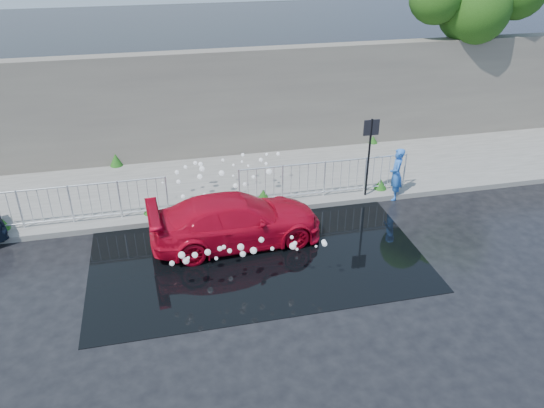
{
  "coord_description": "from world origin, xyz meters",
  "views": [
    {
      "loc": [
        -1.55,
        -9.78,
        7.35
      ],
      "look_at": [
        1.05,
        1.64,
        1.0
      ],
      "focal_mm": 35.0,
      "sensor_mm": 36.0,
      "label": 1
    }
  ],
  "objects": [
    {
      "name": "pavement",
      "position": [
        0.0,
        5.0,
        0.07
      ],
      "size": [
        30.0,
        4.0,
        0.15
      ],
      "primitive_type": "cube",
      "color": "#61615C",
      "rests_on": "ground"
    },
    {
      "name": "curb",
      "position": [
        0.0,
        3.0,
        0.08
      ],
      "size": [
        30.0,
        0.25,
        0.16
      ],
      "primitive_type": "cube",
      "color": "#61615C",
      "rests_on": "ground"
    },
    {
      "name": "sign_post",
      "position": [
        4.2,
        3.1,
        1.72
      ],
      "size": [
        0.45,
        0.06,
        2.5
      ],
      "color": "black",
      "rests_on": "ground"
    },
    {
      "name": "ground",
      "position": [
        0.0,
        0.0,
        0.0
      ],
      "size": [
        90.0,
        90.0,
        0.0
      ],
      "primitive_type": "plane",
      "color": "black",
      "rests_on": "ground"
    },
    {
      "name": "puddle",
      "position": [
        0.5,
        1.0,
        0.01
      ],
      "size": [
        8.0,
        5.0,
        0.01
      ],
      "primitive_type": "cube",
      "color": "black",
      "rests_on": "ground"
    },
    {
      "name": "tree",
      "position": [
        9.68,
        7.42,
        4.81
      ],
      "size": [
        4.96,
        2.5,
        6.26
      ],
      "color": "#332114",
      "rests_on": "ground"
    },
    {
      "name": "railing_right",
      "position": [
        3.0,
        3.35,
        0.74
      ],
      "size": [
        5.05,
        0.05,
        1.1
      ],
      "color": "silver",
      "rests_on": "pavement"
    },
    {
      "name": "person",
      "position": [
        5.07,
        3.0,
        0.79
      ],
      "size": [
        0.57,
        0.67,
        1.57
      ],
      "primitive_type": "imported",
      "rotation": [
        0.0,
        0.0,
        -1.96
      ],
      "color": "blue",
      "rests_on": "ground"
    },
    {
      "name": "red_car",
      "position": [
        0.14,
        1.68,
        0.63
      ],
      "size": [
        4.43,
        2.02,
        1.26
      ],
      "primitive_type": "imported",
      "rotation": [
        0.0,
        0.0,
        1.63
      ],
      "color": "#B3071E",
      "rests_on": "ground"
    },
    {
      "name": "retaining_wall",
      "position": [
        0.0,
        7.2,
        1.9
      ],
      "size": [
        30.0,
        0.6,
        3.5
      ],
      "primitive_type": "cube",
      "color": "#5E574F",
      "rests_on": "pavement"
    },
    {
      "name": "weeds",
      "position": [
        -0.47,
        4.56,
        0.33
      ],
      "size": [
        12.17,
        3.93,
        0.42
      ],
      "color": "#154612",
      "rests_on": "pavement"
    },
    {
      "name": "railing_left",
      "position": [
        -4.0,
        3.35,
        0.74
      ],
      "size": [
        5.05,
        0.05,
        1.1
      ],
      "color": "silver",
      "rests_on": "pavement"
    },
    {
      "name": "water_spray",
      "position": [
        0.03,
        2.23,
        0.78
      ],
      "size": [
        3.59,
        5.43,
        1.04
      ],
      "color": "white",
      "rests_on": "ground"
    }
  ]
}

